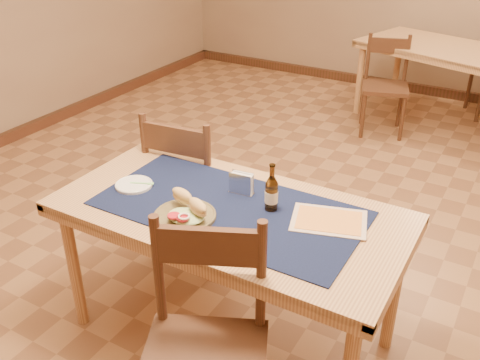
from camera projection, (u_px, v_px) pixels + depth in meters
The scene contains 14 objects.
room at pixel (309, 28), 2.72m from camera, with size 6.04×7.04×2.84m.
main_table at pixel (229, 224), 2.46m from camera, with size 1.60×0.80×0.75m.
placemat at pixel (229, 208), 2.41m from camera, with size 1.20×0.60×0.01m, color #10183B.
baseboard at pixel (296, 246), 3.36m from camera, with size 6.00×7.00×0.10m.
back_table at pixel (454, 57), 4.92m from camera, with size 1.87×1.30×0.75m.
chair_main_far at pixel (192, 185), 3.11m from camera, with size 0.49×0.49×0.98m.
chair_main_near at pixel (205, 350), 1.98m from camera, with size 0.61×0.61×0.99m.
chair_back_near at pixel (385, 84), 4.90m from camera, with size 0.51×0.51×0.88m.
sandwich_plate at pixel (186, 212), 2.32m from camera, with size 0.28×0.28×0.11m.
side_plate at pixel (134, 184), 2.59m from camera, with size 0.18×0.18×0.02m.
fork at pixel (144, 183), 2.58m from camera, with size 0.11×0.06×0.00m.
beer_bottle at pixel (271, 193), 2.36m from camera, with size 0.06×0.06×0.22m.
napkin_holder at pixel (241, 184), 2.51m from camera, with size 0.12×0.05×0.11m.
menu_card at pixel (329, 220), 2.31m from camera, with size 0.38×0.32×0.01m.
Camera 1 is at (1.07, -2.56, 2.01)m, focal length 40.00 mm.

